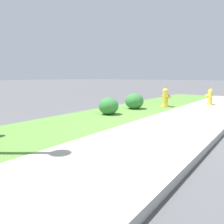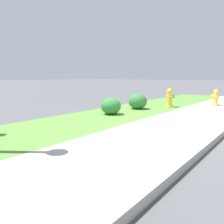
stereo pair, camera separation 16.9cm
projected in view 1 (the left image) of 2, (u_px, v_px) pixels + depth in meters
ground_plane at (173, 125)px, 5.17m from camera, size 120.00×120.00×0.00m
sidewalk_pavement at (173, 125)px, 5.17m from camera, size 18.00×1.93×0.01m
grass_verge at (104, 116)px, 6.41m from camera, size 18.00×2.26×0.01m
street_curb at (221, 129)px, 4.54m from camera, size 18.00×0.16×0.12m
fire_hydrant_at_driveway at (210, 97)px, 8.75m from camera, size 0.36×0.33×0.69m
fire_hydrant_near_corner at (165, 97)px, 8.25m from camera, size 0.36×0.38×0.75m
shrub_bush_far_verge at (109, 106)px, 6.61m from camera, size 0.60×0.60×0.51m
shrub_bush_mid_verge at (134, 101)px, 7.74m from camera, size 0.65×0.65×0.55m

